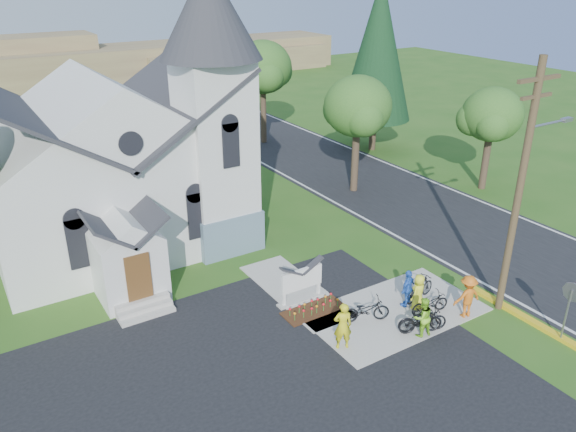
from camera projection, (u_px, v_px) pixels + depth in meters
ground at (374, 330)px, 21.38m from camera, size 120.00×120.00×0.00m
road at (343, 172)px, 37.84m from camera, size 8.00×90.00×0.02m
sidewalk at (395, 312)px, 22.49m from camera, size 7.00×4.00×0.05m
church at (117, 140)px, 26.23m from camera, size 12.35×12.00×13.00m
church_sign at (302, 279)px, 22.86m from camera, size 2.20×0.40×1.70m
flower_bed at (314, 310)px, 22.56m from camera, size 2.60×1.10×0.07m
utility_pole at (522, 183)px, 20.64m from camera, size 3.45×0.28×10.00m
stop_sign at (570, 300)px, 20.06m from camera, size 0.11×0.76×2.48m
tree_road_near at (358, 107)px, 32.68m from camera, size 4.00×4.00×7.05m
tree_road_mid at (263, 68)px, 41.97m from camera, size 4.40×4.40×7.80m
tree_road_far at (492, 115)px, 33.23m from camera, size 3.60×3.60×6.30m
conifer at (378, 49)px, 39.60m from camera, size 5.20×5.20×12.40m
distant_hills at (84, 65)px, 65.68m from camera, size 61.00×10.00×5.60m
cyclist_0 at (343, 326)px, 19.99m from camera, size 0.80×0.67×1.86m
bike_0 at (366, 310)px, 21.68m from camera, size 2.00×1.33×0.99m
cyclist_1 at (423, 317)px, 20.73m from camera, size 0.85×0.71×1.58m
bike_1 at (421, 321)px, 20.97m from camera, size 1.75×1.09×1.02m
cyclist_2 at (408, 288)px, 22.55m from camera, size 1.03×0.69×1.62m
bike_2 at (422, 320)px, 21.09m from camera, size 2.00×1.37×0.99m
cyclist_3 at (467, 296)px, 21.85m from camera, size 1.26×0.87×1.78m
bike_3 at (420, 288)px, 23.08m from camera, size 1.81×0.79×1.06m
cyclist_4 at (419, 292)px, 22.36m from camera, size 0.85×0.67×1.53m
bike_4 at (430, 303)px, 22.21m from camera, size 1.75×0.85×0.88m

